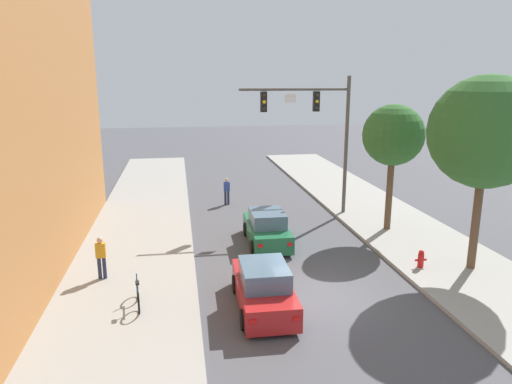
% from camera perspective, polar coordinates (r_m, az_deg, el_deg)
% --- Properties ---
extents(ground_plane, '(120.00, 120.00, 0.00)m').
position_cam_1_polar(ground_plane, '(17.15, 6.87, -12.54)').
color(ground_plane, '#4C4C51').
extents(sidewalk_left, '(5.00, 60.00, 0.15)m').
position_cam_1_polar(sidewalk_left, '(16.65, -15.82, -13.56)').
color(sidewalk_left, '#99968E').
rests_on(sidewalk_left, ground).
extents(sidewalk_right, '(5.00, 60.00, 0.15)m').
position_cam_1_polar(sidewalk_right, '(19.84, 25.50, -9.86)').
color(sidewalk_right, '#99968E').
rests_on(sidewalk_right, ground).
extents(traffic_signal_mast, '(6.01, 0.38, 7.50)m').
position_cam_1_polar(traffic_signal_mast, '(25.65, 7.48, 8.59)').
color(traffic_signal_mast, '#514C47').
rests_on(traffic_signal_mast, sidewalk_right).
extents(car_lead_green, '(1.89, 4.27, 1.60)m').
position_cam_1_polar(car_lead_green, '(21.88, 1.32, -4.49)').
color(car_lead_green, '#1E663D').
rests_on(car_lead_green, ground).
extents(car_following_red, '(1.90, 4.27, 1.60)m').
position_cam_1_polar(car_following_red, '(16.00, 0.93, -11.57)').
color(car_following_red, '#B21E1E').
rests_on(car_following_red, ground).
extents(pedestrian_sidewalk_left_walker, '(0.36, 0.22, 1.64)m').
position_cam_1_polar(pedestrian_sidewalk_left_walker, '(18.69, -18.27, -7.35)').
color(pedestrian_sidewalk_left_walker, '#232847').
rests_on(pedestrian_sidewalk_left_walker, sidewalk_left).
extents(pedestrian_crossing_road, '(0.36, 0.22, 1.64)m').
position_cam_1_polar(pedestrian_crossing_road, '(28.60, -3.56, 0.25)').
color(pedestrian_crossing_road, '#232847').
rests_on(pedestrian_crossing_road, ground).
extents(bicycle_leaning, '(0.26, 1.77, 0.98)m').
position_cam_1_polar(bicycle_leaning, '(16.43, -14.12, -12.02)').
color(bicycle_leaning, black).
rests_on(bicycle_leaning, sidewalk_left).
extents(fire_hydrant, '(0.48, 0.24, 0.72)m').
position_cam_1_polar(fire_hydrant, '(20.10, 19.36, -7.63)').
color(fire_hydrant, red).
rests_on(fire_hydrant, sidewalk_right).
extents(street_tree_nearest, '(4.26, 4.26, 7.56)m').
position_cam_1_polar(street_tree_nearest, '(19.68, 26.12, 6.51)').
color(street_tree_nearest, brown).
rests_on(street_tree_nearest, sidewalk_right).
extents(street_tree_second, '(2.96, 2.96, 6.20)m').
position_cam_1_polar(street_tree_second, '(23.69, 16.30, 6.56)').
color(street_tree_second, brown).
rests_on(street_tree_second, sidewalk_right).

